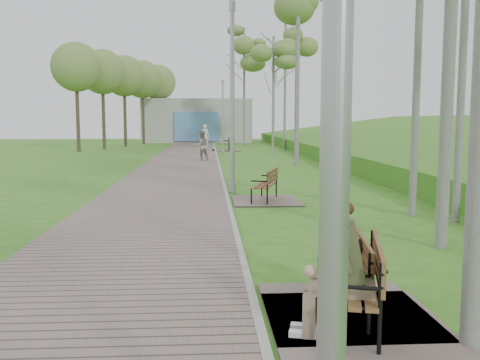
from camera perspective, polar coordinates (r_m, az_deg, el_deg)
The scene contains 15 objects.
walkway at distance 21.39m, azimuth -6.76°, elevation 0.84°, with size 3.50×67.00×0.04m, color #74655D.
kerb at distance 21.36m, azimuth -2.07°, elevation 0.89°, with size 0.10×67.00×0.05m, color #999993.
building_north at distance 50.74m, azimuth -4.59°, elevation 6.31°, with size 10.00×5.20×4.00m.
bench_main at distance 5.53m, azimuth 11.68°, elevation -11.14°, with size 1.77×1.97×1.54m.
bench_second at distance 6.04m, azimuth 10.75°, elevation -11.98°, with size 1.72×1.91×1.05m.
bench_third at distance 13.71m, azimuth 2.63°, elevation -1.53°, with size 1.70×1.88×1.04m.
bench_far at distance 36.33m, azimuth -1.52°, elevation 3.48°, with size 1.89×2.10×1.16m.
lamp_post_second at distance 15.07m, azimuth -0.83°, elevation 7.96°, with size 0.21×0.21×5.33m.
lamp_post_third at distance 33.43m, azimuth -1.84°, elevation 6.49°, with size 0.18×0.18×4.54m.
pedestrian_near at distance 41.30m, azimuth -3.73°, elevation 4.74°, with size 0.64×0.42×1.75m, color white.
pedestrian_far at distance 27.34m, azimuth -4.11°, elevation 3.65°, with size 0.75×0.58×1.54m, color gray.
birch_far_b at distance 32.41m, azimuth 3.59°, elevation 12.85°, with size 2.40×2.40×7.28m.
birch_far_c at distance 38.32m, azimuth 4.88°, elevation 15.81°, with size 2.92×2.92×10.63m.
birch_distant_a at distance 42.04m, azimuth 0.44°, elevation 13.71°, with size 2.91×2.91×9.44m.
birch_distant_b at distance 46.02m, azimuth 3.64°, elevation 12.38°, with size 2.41×2.41×8.74m.
Camera 1 is at (-0.51, 0.25, 2.09)m, focal length 40.00 mm.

